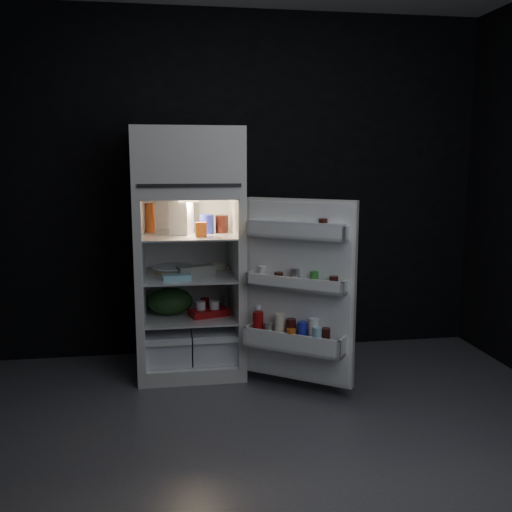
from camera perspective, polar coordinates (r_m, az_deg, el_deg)
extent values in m
cube|color=#55555A|center=(3.28, 1.75, -18.70)|extent=(4.00, 3.40, 0.00)
cube|color=black|center=(4.58, -2.14, 6.98)|extent=(4.00, 0.00, 2.70)
cube|color=black|center=(1.28, 16.33, 0.00)|extent=(4.00, 0.00, 2.70)
cube|color=silver|center=(4.41, -6.51, -10.46)|extent=(0.76, 0.70, 0.10)
cube|color=silver|center=(4.23, -11.48, -2.29)|extent=(0.05, 0.70, 1.20)
cube|color=silver|center=(4.26, -1.89, -2.03)|extent=(0.05, 0.70, 1.20)
cube|color=white|center=(4.55, -6.84, -1.34)|extent=(0.66, 0.05, 1.20)
cube|color=silver|center=(4.15, -6.84, 6.38)|extent=(0.76, 0.70, 0.06)
cube|color=silver|center=(4.14, -6.91, 9.70)|extent=(0.76, 0.70, 0.42)
cube|color=black|center=(3.79, -6.65, 7.00)|extent=(0.68, 0.01, 0.02)
cube|color=white|center=(4.21, -11.10, -2.35)|extent=(0.01, 0.65, 1.20)
cube|color=white|center=(4.23, -2.24, -2.10)|extent=(0.01, 0.65, 1.20)
cube|color=white|center=(4.13, -6.82, 5.89)|extent=(0.66, 0.65, 0.01)
cube|color=white|center=(4.37, -6.50, -9.91)|extent=(0.66, 0.65, 0.01)
cube|color=white|center=(4.15, -6.74, 2.09)|extent=(0.65, 0.63, 0.01)
cube|color=white|center=(4.20, -6.66, -1.96)|extent=(0.65, 0.63, 0.01)
cube|color=white|center=(4.27, -6.58, -5.91)|extent=(0.65, 0.63, 0.01)
cube|color=white|center=(4.35, -8.74, -8.44)|extent=(0.32, 0.59, 0.22)
cube|color=white|center=(4.36, -4.36, -8.31)|extent=(0.32, 0.59, 0.22)
cube|color=white|center=(4.01, -8.75, -8.64)|extent=(0.32, 0.02, 0.03)
cube|color=white|center=(4.02, -3.99, -8.49)|extent=(0.32, 0.02, 0.03)
cube|color=#FFE5B2|center=(4.08, -6.78, 5.56)|extent=(0.14, 0.14, 0.02)
cube|color=silver|center=(3.79, 4.39, -3.51)|extent=(0.65, 0.48, 1.22)
cube|color=white|center=(3.76, 4.23, -3.59)|extent=(0.59, 0.42, 1.18)
cube|color=white|center=(3.66, 4.05, 1.92)|extent=(0.61, 0.47, 0.02)
cube|color=white|center=(3.62, 3.84, 2.45)|extent=(0.56, 0.41, 0.10)
cube|color=white|center=(3.54, 8.99, 2.19)|extent=(0.07, 0.08, 0.10)
cube|color=white|center=(3.79, -0.56, 2.79)|extent=(0.07, 0.08, 0.10)
cube|color=white|center=(3.71, 3.96, -3.22)|extent=(0.61, 0.48, 0.02)
cube|color=white|center=(3.67, 3.72, -2.82)|extent=(0.56, 0.41, 0.09)
cube|color=white|center=(3.60, 8.83, -3.18)|extent=(0.07, 0.09, 0.09)
cube|color=white|center=(3.84, -0.58, -2.24)|extent=(0.07, 0.09, 0.09)
cube|color=white|center=(3.81, 3.77, -9.23)|extent=(0.63, 0.51, 0.02)
cube|color=white|center=(3.74, 3.41, -8.72)|extent=(0.56, 0.41, 0.13)
cube|color=white|center=(3.68, 8.57, -9.10)|extent=(0.10, 0.13, 0.13)
cube|color=white|center=(3.92, -0.71, -7.81)|extent=(0.10, 0.13, 0.13)
cube|color=white|center=(3.65, 4.06, 3.35)|extent=(0.59, 0.46, 0.02)
cylinder|color=black|center=(3.59, 6.72, 2.82)|extent=(0.08, 0.08, 0.12)
cylinder|color=#B8B7BC|center=(3.64, 4.64, 2.74)|extent=(0.08, 0.08, 0.09)
cylinder|color=black|center=(3.61, 7.78, -2.74)|extent=(0.08, 0.08, 0.09)
cylinder|color=#338C33|center=(3.65, 5.85, -2.40)|extent=(0.07, 0.07, 0.11)
cylinder|color=#B8B7BC|center=(3.70, 3.97, -2.15)|extent=(0.08, 0.08, 0.12)
cylinder|color=black|center=(3.75, 2.27, -2.27)|extent=(0.08, 0.08, 0.08)
cylinder|color=silver|center=(3.80, 0.62, -1.87)|extent=(0.08, 0.08, 0.12)
cylinder|color=black|center=(3.70, 6.95, -8.36)|extent=(0.08, 0.08, 0.16)
cylinder|color=white|center=(3.72, 5.79, -7.82)|extent=(0.09, 0.09, 0.21)
cylinder|color=#1F28AC|center=(3.75, 4.64, -7.91)|extent=(0.09, 0.09, 0.18)
cylinder|color=black|center=(3.78, 3.50, -7.69)|extent=(0.09, 0.09, 0.19)
cylinder|color=#EFE8C4|center=(3.81, 2.39, -7.35)|extent=(0.09, 0.09, 0.21)
cylinder|color=#B8B7BC|center=(3.85, 1.29, -7.69)|extent=(0.09, 0.09, 0.15)
cylinder|color=maroon|center=(3.88, 0.22, -7.10)|extent=(0.10, 0.10, 0.21)
cylinder|color=#95D6E7|center=(3.68, 6.15, -8.39)|extent=(0.08, 0.08, 0.17)
cylinder|color=orange|center=(3.75, 3.54, -8.28)|extent=(0.08, 0.08, 0.14)
cylinder|color=#B8B7BC|center=(3.81, 1.58, -8.28)|extent=(0.08, 0.08, 0.10)
cylinder|color=white|center=(3.84, 0.22, -5.13)|extent=(0.05, 0.05, 0.02)
cube|color=white|center=(4.14, -7.46, 3.81)|extent=(0.18, 0.18, 0.24)
cylinder|color=#1F28AC|center=(4.18, -4.94, 3.21)|extent=(0.12, 0.12, 0.14)
cylinder|color=black|center=(4.21, -3.43, 3.22)|extent=(0.12, 0.12, 0.13)
cylinder|color=#B6481D|center=(4.29, -10.54, 3.79)|extent=(0.09, 0.09, 0.22)
cube|color=orange|center=(4.02, -5.53, 2.66)|extent=(0.08, 0.06, 0.10)
cube|color=gray|center=(4.17, -6.02, -1.46)|extent=(0.29, 0.17, 0.07)
cylinder|color=tan|center=(4.29, -8.29, -1.41)|extent=(0.31, 0.31, 0.04)
cube|color=#95D6E7|center=(4.03, -7.94, -2.12)|extent=(0.20, 0.12, 0.04)
cube|color=#EFE8C4|center=(4.40, -3.88, -1.00)|extent=(0.12, 0.11, 0.05)
ellipsoid|color=#193815|center=(4.28, -8.59, -4.49)|extent=(0.41, 0.38, 0.20)
cube|color=maroon|center=(4.22, -4.71, -5.64)|extent=(0.31, 0.23, 0.05)
cylinder|color=maroon|center=(4.38, -5.14, -4.80)|extent=(0.09, 0.09, 0.09)
cylinder|color=#B8B7BC|center=(4.43, -3.05, -4.61)|extent=(0.09, 0.09, 0.09)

